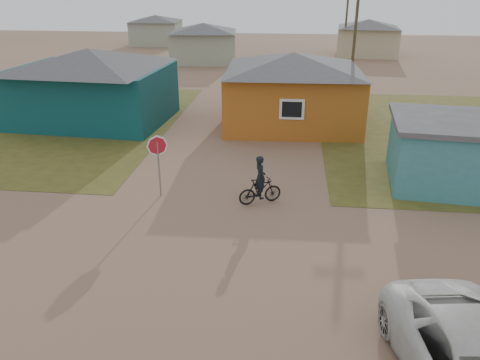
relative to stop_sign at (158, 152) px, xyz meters
name	(u,v)px	position (x,y,z in m)	size (l,w,h in m)	color
ground	(198,262)	(2.22, -4.21, -1.74)	(120.00, 120.00, 0.00)	#87644E
grass_nw	(0,120)	(-11.78, 8.79, -1.73)	(20.00, 18.00, 0.00)	brown
house_teal	(92,85)	(-6.28, 9.29, 0.32)	(8.93, 7.08, 4.00)	#0B393F
house_yellow	(293,88)	(4.72, 9.79, 0.27)	(7.72, 6.76, 3.90)	#AD5C1A
shed_turquoise	(475,153)	(11.72, 2.29, -0.42)	(6.71, 4.93, 2.60)	teal
house_pale_west	(204,42)	(-3.78, 29.79, 0.12)	(7.04, 6.15, 3.60)	#959D87
house_beige_east	(367,37)	(12.22, 35.79, 0.12)	(6.95, 6.05, 3.60)	tan
house_pale_north	(156,30)	(-11.78, 41.79, 0.02)	(6.28, 5.81, 3.40)	#959D87
utility_pole_near	(355,32)	(8.72, 17.79, 2.40)	(1.40, 0.20, 8.00)	#493E2C
utility_pole_far	(347,15)	(9.72, 33.79, 2.40)	(1.40, 0.20, 8.00)	#493E2C
stop_sign	(158,152)	(0.00, 0.00, 0.00)	(0.77, 0.07, 2.35)	gray
cyclist	(260,186)	(3.71, -0.21, -1.08)	(1.64, 1.08, 1.80)	black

